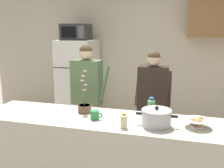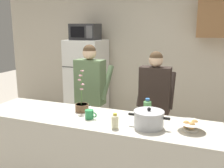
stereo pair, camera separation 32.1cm
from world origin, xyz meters
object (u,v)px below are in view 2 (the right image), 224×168
Objects in this scene: person_near_pot at (90,88)px; cooking_pot at (149,119)px; bread_bowl at (191,125)px; potted_orchid at (82,105)px; person_by_sink at (155,97)px; coffee_mug at (90,114)px; refrigerator at (87,84)px; bottle_mid_counter at (115,121)px; microwave at (85,32)px; bottle_near_edge at (147,108)px.

cooking_pot is (1.07, -0.92, -0.01)m from person_near_pot.
potted_orchid is (-1.20, 0.13, 0.02)m from bread_bowl.
cooking_pot is 1.58× the size of bread_bowl.
person_by_sink is 11.93× the size of coffee_mug.
bottle_mid_counter is at bearing -56.99° from refrigerator.
microwave is 3.66× the size of coffee_mug.
microwave reaches higher than person_by_sink.
bottle_mid_counter is (0.77, -1.06, -0.02)m from person_near_pot.
bottle_mid_counter is (-0.14, -1.11, 0.03)m from person_by_sink.
refrigerator is at bearing 117.55° from coffee_mug.
microwave is at bearing -89.93° from refrigerator.
refrigerator reaches higher than bread_bowl.
bottle_mid_counter reaches higher than bread_bowl.
refrigerator is 12.49× the size of coffee_mug.
person_by_sink is 0.98m from cooking_pot.
cooking_pot is at bearing -73.64° from bottle_near_edge.
coffee_mug is at bearing -152.22° from bottle_near_edge.
bottle_near_edge is at bearing 106.36° from cooking_pot.
coffee_mug is 0.62m from bottle_near_edge.
person_near_pot reaches higher than person_by_sink.
person_near_pot is 10.95× the size of bottle_mid_counter.
bottle_near_edge reaches higher than bread_bowl.
cooking_pot is at bearing -49.69° from refrigerator.
cooking_pot is (0.15, -0.97, 0.04)m from person_by_sink.
potted_orchid is (0.80, -1.70, -0.79)m from microwave.
refrigerator is 1.76m from person_by_sink.
person_near_pot is at bearing -60.58° from refrigerator.
bread_bowl is 0.70m from bottle_mid_counter.
potted_orchid is at bearing -64.89° from refrigerator.
refrigerator is at bearing 90.07° from microwave.
cooking_pot is 2.70× the size of bottle_mid_counter.
person_by_sink is 6.17× the size of bread_bowl.
potted_orchid is (-0.73, -0.10, -0.03)m from bottle_near_edge.
bread_bowl is 0.53m from bottle_near_edge.
potted_orchid is at bearing -131.07° from person_by_sink.
bottle_near_edge is 0.41× the size of potted_orchid.
cooking_pot is 2.00× the size of bottle_near_edge.
person_by_sink reaches higher than potted_orchid.
microwave is 0.99× the size of potted_orchid.
person_by_sink is at bearing 95.35° from bottle_near_edge.
person_near_pot is 0.92m from person_by_sink.
coffee_mug is 0.65× the size of bottle_near_edge.
refrigerator is 1.01× the size of person_near_pot.
cooking_pot is at bearing 25.18° from bottle_mid_counter.
coffee_mug is 0.88× the size of bottle_mid_counter.
bread_bowl is (1.45, -0.86, -0.04)m from person_near_pot.
potted_orchid reaches higher than cooking_pot.
person_near_pot is 1.01m from coffee_mug.
refrigerator is 0.96m from microwave.
microwave is 1.89× the size of bread_bowl.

